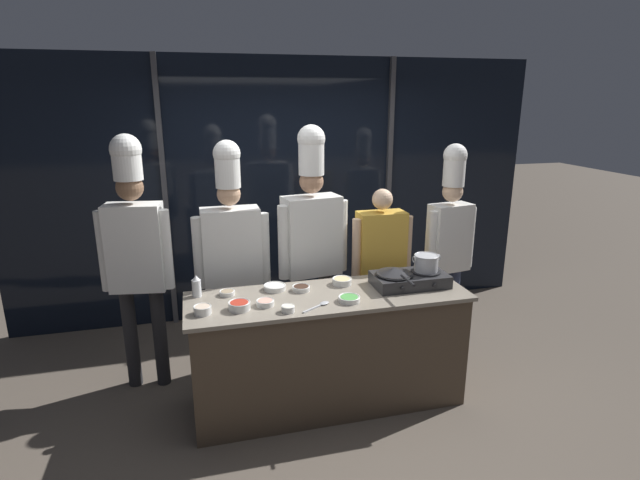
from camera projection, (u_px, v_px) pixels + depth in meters
ground_plane at (328, 401)px, 3.92m from camera, size 24.00×24.00×0.00m
window_wall_back at (282, 190)px, 5.25m from camera, size 5.56×0.09×2.70m
demo_counter at (328, 349)px, 3.80m from camera, size 2.08×0.66×0.90m
portable_stove at (410, 279)px, 3.84m from camera, size 0.57×0.33×0.11m
frying_pan at (395, 271)px, 3.78m from camera, size 0.29×0.49×0.05m
stock_pot at (426, 263)px, 3.84m from camera, size 0.21×0.19×0.13m
squeeze_bottle_clear at (197, 286)px, 3.62m from camera, size 0.07×0.07×0.16m
prep_bowl_shrimp at (265, 302)px, 3.48m from camera, size 0.13×0.13×0.04m
prep_bowl_soy_glaze at (301, 288)px, 3.75m from camera, size 0.14×0.14×0.04m
prep_bowl_garlic at (288, 308)px, 3.38m from camera, size 0.09×0.09×0.04m
prep_bowl_scallions at (349, 299)px, 3.55m from camera, size 0.16×0.16×0.04m
prep_bowl_chili_flakes at (239, 305)px, 3.41m from camera, size 0.15×0.15×0.06m
prep_bowl_ginger at (342, 281)px, 3.87m from camera, size 0.15×0.15×0.05m
prep_bowl_chicken at (203, 309)px, 3.34m from camera, size 0.12×0.12×0.06m
prep_bowl_mushrooms at (227, 293)px, 3.66m from camera, size 0.11×0.11×0.03m
prep_bowl_rice at (275, 287)px, 3.76m from camera, size 0.17×0.17×0.04m
serving_spoon_slotted at (321, 305)px, 3.48m from camera, size 0.23×0.16×0.02m
chef_head at (136, 244)px, 3.83m from camera, size 0.55×0.28×2.05m
chef_sous at (232, 247)px, 4.10m from camera, size 0.62×0.25×1.98m
chef_line at (312, 234)px, 4.21m from camera, size 0.62×0.32×2.09m
person_guest at (380, 258)px, 4.38m from camera, size 0.55×0.22×1.55m
chef_pastry at (450, 232)px, 4.51m from camera, size 0.50×0.26×1.91m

